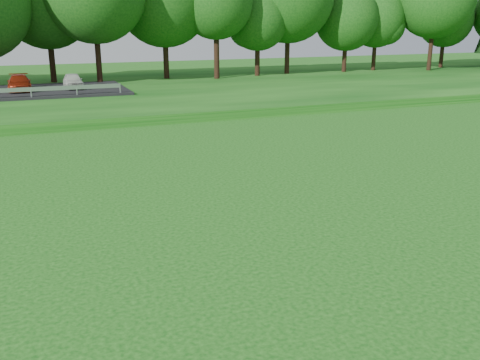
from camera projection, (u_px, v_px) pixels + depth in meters
name	position (u px, v px, depth m)	size (l,w,h in m)	color
berm	(251.00, 84.00, 49.73)	(130.00, 30.00, 0.60)	#0D470E
walking_path	(330.00, 110.00, 37.38)	(130.00, 1.60, 0.04)	gray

